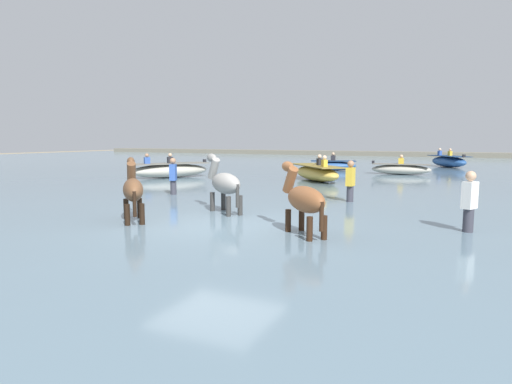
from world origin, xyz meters
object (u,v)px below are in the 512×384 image
at_px(horse_flank_grey, 224,185).
at_px(boat_mid_channel, 317,173).
at_px(boat_near_starboard, 401,169).
at_px(boat_mid_outer, 333,165).
at_px(boat_distant_east, 170,170).
at_px(person_onlooker_left, 173,181).
at_px(boat_far_inshore, 449,161).
at_px(person_wading_close, 350,186).
at_px(person_spectator_far, 469,209).
at_px(horse_lead_bay, 133,191).
at_px(horse_trailing_chestnut, 304,201).

height_order(horse_flank_grey, boat_mid_channel, horse_flank_grey).
height_order(boat_near_starboard, boat_mid_outer, boat_mid_outer).
bearing_deg(boat_distant_east, person_onlooker_left, -52.51).
height_order(boat_far_inshore, person_wading_close, person_wading_close).
bearing_deg(person_spectator_far, boat_mid_outer, 114.43).
distance_m(horse_lead_bay, person_onlooker_left, 4.71).
xyz_separation_m(boat_near_starboard, boat_mid_channel, (-2.94, -5.12, 0.06)).
xyz_separation_m(horse_lead_bay, horse_trailing_chestnut, (3.97, 0.27, -0.01)).
distance_m(horse_lead_bay, horse_trailing_chestnut, 3.98).
relative_size(person_spectator_far, person_wading_close, 1.00).
distance_m(horse_trailing_chestnut, boat_distant_east, 13.56).
relative_size(boat_near_starboard, boat_mid_outer, 1.06).
relative_size(horse_trailing_chestnut, person_spectator_far, 1.10).
bearing_deg(horse_trailing_chestnut, person_spectator_far, 29.76).
bearing_deg(boat_mid_channel, horse_flank_grey, -86.96).
bearing_deg(horse_lead_bay, boat_mid_channel, 85.67).
xyz_separation_m(boat_mid_outer, person_wading_close, (3.96, -12.42, 0.17)).
height_order(horse_flank_grey, person_onlooker_left, horse_flank_grey).
xyz_separation_m(horse_lead_bay, boat_distant_east, (-5.99, 9.47, -0.32)).
bearing_deg(horse_lead_bay, boat_distant_east, 122.33).
bearing_deg(boat_mid_outer, horse_flank_grey, -84.36).
xyz_separation_m(person_onlooker_left, person_wading_close, (5.73, 0.84, 0.00)).
bearing_deg(horse_trailing_chestnut, boat_mid_channel, 106.32).
bearing_deg(horse_trailing_chestnut, boat_distant_east, 137.30).
distance_m(person_spectator_far, person_wading_close, 4.46).
distance_m(horse_trailing_chestnut, person_onlooker_left, 7.18).
xyz_separation_m(boat_distant_east, person_onlooker_left, (3.99, -5.21, 0.11)).
bearing_deg(boat_mid_channel, person_onlooker_left, -112.81).
bearing_deg(boat_distant_east, horse_lead_bay, -57.67).
distance_m(boat_mid_channel, boat_mid_outer, 6.62).
relative_size(boat_distant_east, boat_near_starboard, 1.28).
bearing_deg(person_spectator_far, horse_flank_grey, -179.28).
relative_size(horse_trailing_chestnut, boat_mid_outer, 0.63).
distance_m(boat_mid_outer, person_wading_close, 13.04).
height_order(boat_mid_channel, boat_mid_outer, boat_mid_channel).
bearing_deg(boat_mid_channel, boat_distant_east, -167.40).
bearing_deg(boat_near_starboard, horse_trailing_chestnut, -89.29).
relative_size(boat_distant_east, boat_mid_channel, 1.03).
bearing_deg(person_onlooker_left, horse_trailing_chestnut, -33.74).
height_order(boat_mid_channel, person_wading_close, person_wading_close).
height_order(horse_lead_bay, horse_flank_grey, horse_flank_grey).
bearing_deg(boat_distant_east, boat_far_inshore, 50.44).
distance_m(horse_lead_bay, horse_flank_grey, 2.27).
xyz_separation_m(boat_mid_channel, person_spectator_far, (6.02, -9.07, 0.11)).
xyz_separation_m(horse_lead_bay, boat_mid_channel, (0.83, 10.99, -0.32)).
bearing_deg(horse_trailing_chestnut, horse_lead_bay, -176.06).
xyz_separation_m(boat_far_inshore, person_onlooker_left, (-7.80, -19.48, 0.08)).
bearing_deg(boat_near_starboard, boat_mid_channel, -119.88).
distance_m(horse_trailing_chestnut, boat_mid_channel, 11.17).
bearing_deg(person_onlooker_left, boat_near_starboard, 64.03).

